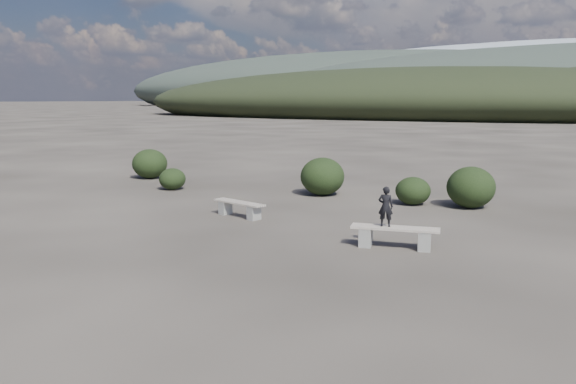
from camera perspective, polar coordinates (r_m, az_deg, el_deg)
The scene contains 10 objects.
ground at distance 11.00m, azimuth -12.74°, elevation -7.96°, with size 1200.00×1200.00×0.00m, color #292520.
bench_left at distance 15.63m, azimuth -4.98°, elevation -1.60°, with size 1.75×0.70×0.43m.
bench_right at distance 12.55m, azimuth 10.80°, elevation -4.34°, with size 1.96×0.84×0.48m.
seated_person at distance 12.43m, azimuth 9.89°, elevation -1.46°, with size 0.32×0.21×0.89m, color black.
shrub_a at distance 20.67m, azimuth -11.67°, elevation 1.31°, with size 0.95×0.95×0.78m, color black.
shrub_b at distance 19.10m, azimuth 3.52°, elevation 1.59°, with size 1.50×1.50×1.28m, color black.
shrub_c at distance 17.79m, azimuth 12.58°, elevation 0.12°, with size 1.08×1.08×0.86m, color black.
shrub_d at distance 17.70m, azimuth 18.09°, elevation 0.46°, with size 1.43×1.43×1.25m, color black.
shrub_f at distance 23.81m, azimuth -13.86°, elevation 2.80°, with size 1.43×1.43×1.21m, color black.
mountain_ridges at distance 347.20m, azimuth 27.24°, elevation 9.67°, with size 500.00×400.00×56.00m.
Camera 1 is at (7.09, -7.75, 3.25)m, focal length 35.00 mm.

